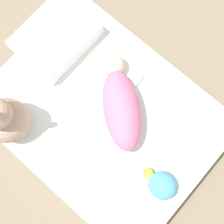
{
  "coord_description": "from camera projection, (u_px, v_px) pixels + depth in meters",
  "views": [
    {
      "loc": [
        -0.24,
        0.2,
        1.68
      ],
      "look_at": [
        -0.03,
        -0.03,
        0.24
      ],
      "focal_mm": 50.0,
      "sensor_mm": 36.0,
      "label": 1
    }
  ],
  "objects": [
    {
      "name": "swaddled_baby",
      "position": [
        120.0,
        104.0,
        1.45
      ],
      "size": [
        0.44,
        0.39,
        0.16
      ],
      "rotation": [
        0.0,
        0.0,
        5.59
      ],
      "color": "pink",
      "rests_on": "bed_mattress"
    },
    {
      "name": "ground_plane",
      "position": [
        104.0,
        122.0,
        1.71
      ],
      "size": [
        12.0,
        12.0,
        0.0
      ],
      "primitive_type": "plane",
      "color": "#7A6B56"
    },
    {
      "name": "pillow",
      "position": [
        56.0,
        37.0,
        1.56
      ],
      "size": [
        0.3,
        0.38,
        0.09
      ],
      "color": "white",
      "rests_on": "bed_mattress"
    },
    {
      "name": "burp_cloth",
      "position": [
        117.0,
        75.0,
        1.56
      ],
      "size": [
        0.22,
        0.17,
        0.02
      ],
      "color": "white",
      "rests_on": "bed_mattress"
    },
    {
      "name": "bunny_plush",
      "position": [
        4.0,
        119.0,
        1.38
      ],
      "size": [
        0.21,
        0.21,
        0.4
      ],
      "color": "tan",
      "rests_on": "bed_mattress"
    },
    {
      "name": "bed_mattress",
      "position": [
        104.0,
        119.0,
        1.62
      ],
      "size": [
        1.1,
        0.85,
        0.19
      ],
      "color": "white",
      "rests_on": "ground_plane"
    },
    {
      "name": "turtle_plush",
      "position": [
        161.0,
        184.0,
        1.42
      ],
      "size": [
        0.18,
        0.12,
        0.08
      ],
      "color": "#4C99C6",
      "rests_on": "bed_mattress"
    }
  ]
}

